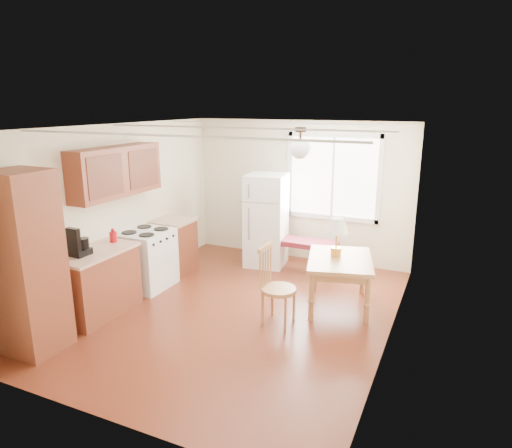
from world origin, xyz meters
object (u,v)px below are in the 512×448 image
Objects in this scene: bench at (303,244)px; chair at (272,279)px; refrigerator at (266,220)px; dining_table at (340,265)px.

chair is (0.25, -1.98, 0.12)m from bench.
chair is (0.94, -2.00, -0.21)m from refrigerator.
chair is at bearing -83.02° from bench.
refrigerator reaches higher than dining_table.
refrigerator is 1.39× the size of bench.
chair is (-0.68, -0.83, -0.01)m from dining_table.
refrigerator is at bearing 115.66° from chair.
bench is at bearing 97.67° from chair.
refrigerator is 0.77m from bench.
chair is at bearing -143.76° from dining_table.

